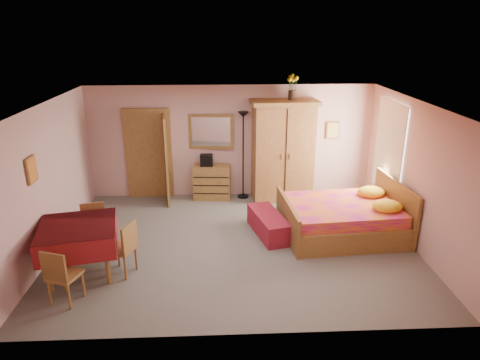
{
  "coord_description": "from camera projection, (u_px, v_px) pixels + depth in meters",
  "views": [
    {
      "loc": [
        -0.25,
        -7.09,
        3.82
      ],
      "look_at": [
        0.1,
        0.3,
        1.15
      ],
      "focal_mm": 32.0,
      "sensor_mm": 36.0,
      "label": 1
    }
  ],
  "objects": [
    {
      "name": "chair_north",
      "position": [
        94.0,
        230.0,
        7.49
      ],
      "size": [
        0.49,
        0.49,
        0.9
      ],
      "primitive_type": "cube",
      "rotation": [
        0.0,
        0.0,
        3.38
      ],
      "color": "olive",
      "rests_on": "floor"
    },
    {
      "name": "wall_mirror",
      "position": [
        211.0,
        132.0,
        9.75
      ],
      "size": [
        1.03,
        0.13,
        0.81
      ],
      "primitive_type": "cube",
      "rotation": [
        0.0,
        0.0,
        -0.08
      ],
      "color": "white",
      "rests_on": "wall_back"
    },
    {
      "name": "picture_back",
      "position": [
        333.0,
        130.0,
        9.87
      ],
      "size": [
        0.3,
        0.04,
        0.4
      ],
      "primitive_type": "cube",
      "color": "#D8BF59",
      "rests_on": "wall_back"
    },
    {
      "name": "wall_right",
      "position": [
        416.0,
        175.0,
        7.68
      ],
      "size": [
        0.1,
        5.0,
        2.6
      ],
      "primitive_type": "cube",
      "color": "#C79790",
      "rests_on": "floor"
    },
    {
      "name": "sunflower_vase",
      "position": [
        292.0,
        87.0,
        9.24
      ],
      "size": [
        0.24,
        0.24,
        0.56
      ],
      "primitive_type": "cube",
      "rotation": [
        0.0,
        0.0,
        0.06
      ],
      "color": "gold",
      "rests_on": "wardrobe"
    },
    {
      "name": "wall_back",
      "position": [
        231.0,
        142.0,
        9.88
      ],
      "size": [
        6.5,
        0.1,
        2.6
      ],
      "primitive_type": "cube",
      "color": "#C79790",
      "rests_on": "floor"
    },
    {
      "name": "ceiling",
      "position": [
        235.0,
        104.0,
        7.09
      ],
      "size": [
        6.5,
        6.5,
        0.0
      ],
      "primitive_type": "plane",
      "rotation": [
        3.14,
        0.0,
        0.0
      ],
      "color": "brown",
      "rests_on": "wall_back"
    },
    {
      "name": "stereo",
      "position": [
        206.0,
        160.0,
        9.78
      ],
      "size": [
        0.29,
        0.21,
        0.26
      ],
      "primitive_type": "cube",
      "rotation": [
        0.0,
        0.0,
        -0.03
      ],
      "color": "black",
      "rests_on": "chest_of_drawers"
    },
    {
      "name": "wall_front",
      "position": [
        243.0,
        247.0,
        5.18
      ],
      "size": [
        6.5,
        0.1,
        2.6
      ],
      "primitive_type": "cube",
      "color": "#C79790",
      "rests_on": "floor"
    },
    {
      "name": "floor",
      "position": [
        235.0,
        243.0,
        7.97
      ],
      "size": [
        6.5,
        6.5,
        0.0
      ],
      "primitive_type": "plane",
      "color": "slate",
      "rests_on": "ground"
    },
    {
      "name": "floor_lamp",
      "position": [
        243.0,
        156.0,
        9.8
      ],
      "size": [
        0.34,
        0.34,
        2.04
      ],
      "primitive_type": "cube",
      "rotation": [
        0.0,
        0.0,
        -0.38
      ],
      "color": "black",
      "rests_on": "floor"
    },
    {
      "name": "chair_west",
      "position": [
        39.0,
        249.0,
        6.89
      ],
      "size": [
        0.49,
        0.49,
        0.88
      ],
      "primitive_type": "cube",
      "rotation": [
        0.0,
        0.0,
        -1.3
      ],
      "color": "#985F33",
      "rests_on": "floor"
    },
    {
      "name": "chair_east",
      "position": [
        120.0,
        248.0,
        6.88
      ],
      "size": [
        0.52,
        0.52,
        0.9
      ],
      "primitive_type": "cube",
      "rotation": [
        0.0,
        0.0,
        1.22
      ],
      "color": "#996134",
      "rests_on": "floor"
    },
    {
      "name": "doorway",
      "position": [
        149.0,
        155.0,
        9.86
      ],
      "size": [
        1.06,
        0.12,
        2.15
      ],
      "primitive_type": "cube",
      "color": "#9E6B35",
      "rests_on": "floor"
    },
    {
      "name": "dining_table",
      "position": [
        80.0,
        249.0,
        6.89
      ],
      "size": [
        1.39,
        1.39,
        0.86
      ],
      "primitive_type": "cube",
      "rotation": [
        0.0,
        0.0,
        0.21
      ],
      "color": "maroon",
      "rests_on": "floor"
    },
    {
      "name": "chair_south",
      "position": [
        64.0,
        275.0,
        6.17
      ],
      "size": [
        0.51,
        0.51,
        0.89
      ],
      "primitive_type": "cube",
      "rotation": [
        0.0,
        0.0,
        -0.33
      ],
      "color": "olive",
      "rests_on": "floor"
    },
    {
      "name": "picture_left",
      "position": [
        31.0,
        170.0,
        6.69
      ],
      "size": [
        0.04,
        0.32,
        0.42
      ],
      "primitive_type": "cube",
      "color": "orange",
      "rests_on": "wall_left"
    },
    {
      "name": "wardrobe",
      "position": [
        283.0,
        151.0,
        9.69
      ],
      "size": [
        1.52,
        0.87,
        2.3
      ],
      "primitive_type": "cube",
      "rotation": [
        0.0,
        0.0,
        0.08
      ],
      "color": "#A46937",
      "rests_on": "floor"
    },
    {
      "name": "bed",
      "position": [
        342.0,
        209.0,
        8.18
      ],
      "size": [
        2.36,
        1.92,
        1.03
      ],
      "primitive_type": "cube",
      "rotation": [
        0.0,
        0.0,
        0.08
      ],
      "color": "#C2127E",
      "rests_on": "floor"
    },
    {
      "name": "bench",
      "position": [
        268.0,
        224.0,
        8.27
      ],
      "size": [
        0.76,
        1.33,
        0.42
      ],
      "primitive_type": "cube",
      "rotation": [
        0.0,
        0.0,
        0.25
      ],
      "color": "maroon",
      "rests_on": "floor"
    },
    {
      "name": "wall_left",
      "position": [
        48.0,
        181.0,
        7.39
      ],
      "size": [
        0.1,
        5.0,
        2.6
      ],
      "primitive_type": "cube",
      "color": "#C79790",
      "rests_on": "floor"
    },
    {
      "name": "chest_of_drawers",
      "position": [
        212.0,
        182.0,
        9.94
      ],
      "size": [
        0.88,
        0.49,
        0.8
      ],
      "primitive_type": "cube",
      "rotation": [
        0.0,
        0.0,
        -0.08
      ],
      "color": "olive",
      "rests_on": "floor"
    },
    {
      "name": "window",
      "position": [
        389.0,
        149.0,
        8.75
      ],
      "size": [
        0.08,
        1.4,
        1.95
      ],
      "primitive_type": "cube",
      "color": "white",
      "rests_on": "wall_right"
    }
  ]
}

